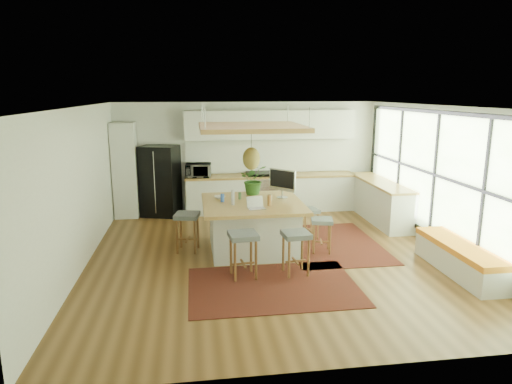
{
  "coord_description": "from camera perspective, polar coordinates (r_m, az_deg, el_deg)",
  "views": [
    {
      "loc": [
        -1.36,
        -7.7,
        2.94
      ],
      "look_at": [
        -0.2,
        0.5,
        1.1
      ],
      "focal_mm": 31.69,
      "sensor_mm": 36.0,
      "label": 1
    }
  ],
  "objects": [
    {
      "name": "upper_cabinets",
      "position": [
        11.21,
        1.8,
        8.48
      ],
      "size": [
        4.2,
        0.34,
        0.7
      ],
      "primitive_type": "cube",
      "color": "silver",
      "rests_on": "wall_back"
    },
    {
      "name": "microwave",
      "position": [
        10.98,
        -7.29,
        2.93
      ],
      "size": [
        0.62,
        0.38,
        0.41
      ],
      "primitive_type": "imported",
      "rotation": [
        0.0,
        0.0,
        -0.08
      ],
      "color": "#A5A5AA",
      "rests_on": "back_counter_top"
    },
    {
      "name": "backsplash",
      "position": [
        11.46,
        1.64,
        4.55
      ],
      "size": [
        4.2,
        0.02,
        0.8
      ],
      "primitive_type": "cube",
      "color": "white",
      "rests_on": "wall_back"
    },
    {
      "name": "island_bottle_1",
      "position": [
        8.22,
        -3.07,
        -0.97
      ],
      "size": [
        0.07,
        0.07,
        0.19
      ],
      "primitive_type": "cylinder",
      "color": "silver",
      "rests_on": "island"
    },
    {
      "name": "island_bottle_0",
      "position": [
        8.45,
        -4.23,
        -0.61
      ],
      "size": [
        0.07,
        0.07,
        0.19
      ],
      "primitive_type": "cylinder",
      "color": "#3A6EE9",
      "rests_on": "island"
    },
    {
      "name": "ceiling",
      "position": [
        7.82,
        2.0,
        10.75
      ],
      "size": [
        7.0,
        7.0,
        0.0
      ],
      "primitive_type": "plane",
      "rotation": [
        3.14,
        0.0,
        0.0
      ],
      "color": "white",
      "rests_on": "ground"
    },
    {
      "name": "fridge",
      "position": [
        11.07,
        -12.0,
        1.77
      ],
      "size": [
        1.01,
        0.89,
        1.7
      ],
      "primitive_type": null,
      "rotation": [
        0.0,
        0.0,
        -0.32
      ],
      "color": "black",
      "rests_on": "floor"
    },
    {
      "name": "pantry",
      "position": [
        11.15,
        -16.15,
        2.66
      ],
      "size": [
        0.55,
        0.6,
        2.25
      ],
      "primitive_type": "cube",
      "color": "silver",
      "rests_on": "floor"
    },
    {
      "name": "range",
      "position": [
        11.28,
        0.61,
        0.03
      ],
      "size": [
        0.76,
        0.62,
        1.0
      ],
      "primitive_type": null,
      "color": "#A5A5AA",
      "rests_on": "floor"
    },
    {
      "name": "laptop",
      "position": [
        7.91,
        0.07,
        -1.3
      ],
      "size": [
        0.35,
        0.36,
        0.22
      ],
      "primitive_type": null,
      "rotation": [
        0.0,
        0.0,
        0.17
      ],
      "color": "#A5A5AA",
      "rests_on": "island"
    },
    {
      "name": "window_bench",
      "position": [
        8.25,
        24.23,
        -7.66
      ],
      "size": [
        0.52,
        2.0,
        0.5
      ],
      "primitive_type": null,
      "color": "silver",
      "rests_on": "floor"
    },
    {
      "name": "floor",
      "position": [
        8.36,
        1.86,
        -8.08
      ],
      "size": [
        7.0,
        7.0,
        0.0
      ],
      "primitive_type": "plane",
      "color": "#553518",
      "rests_on": "ground"
    },
    {
      "name": "island_bottle_4",
      "position": [
        8.62,
        -1.98,
        -0.32
      ],
      "size": [
        0.07,
        0.07,
        0.19
      ],
      "primitive_type": "cylinder",
      "color": "#497144",
      "rests_on": "island"
    },
    {
      "name": "back_counter_top",
      "position": [
        11.24,
        1.88,
        2.06
      ],
      "size": [
        4.24,
        0.64,
        0.05
      ],
      "primitive_type": "cube",
      "color": "olive",
      "rests_on": "back_counter_base"
    },
    {
      "name": "rug_near",
      "position": [
        7.12,
        2.21,
        -11.83
      ],
      "size": [
        2.6,
        1.8,
        0.01
      ],
      "primitive_type": "cube",
      "color": "black",
      "rests_on": "floor"
    },
    {
      "name": "stool_near_right",
      "position": [
        7.48,
        5.04,
        -7.74
      ],
      "size": [
        0.46,
        0.46,
        0.72
      ],
      "primitive_type": null,
      "rotation": [
        0.0,
        0.0,
        0.09
      ],
      "color": "#4E5456",
      "rests_on": "floor"
    },
    {
      "name": "stool_left_side",
      "position": [
        8.61,
        -8.63,
        -5.1
      ],
      "size": [
        0.51,
        0.51,
        0.73
      ],
      "primitive_type": null,
      "rotation": [
        0.0,
        0.0,
        -1.76
      ],
      "color": "#4E5456",
      "rests_on": "floor"
    },
    {
      "name": "island_bottle_3",
      "position": [
        8.5,
        1.85,
        -0.5
      ],
      "size": [
        0.07,
        0.07,
        0.19
      ],
      "primitive_type": "cylinder",
      "color": "silver",
      "rests_on": "island"
    },
    {
      "name": "window_wall",
      "position": [
        9.09,
        22.35,
        1.82
      ],
      "size": [
        0.1,
        6.2,
        2.6
      ],
      "primitive_type": null,
      "color": "black",
      "rests_on": "wall_right"
    },
    {
      "name": "island",
      "position": [
        8.55,
        -0.44,
        -4.31
      ],
      "size": [
        1.85,
        1.85,
        0.93
      ],
      "primitive_type": null,
      "color": "olive",
      "rests_on": "floor"
    },
    {
      "name": "ceiling_panel",
      "position": [
        8.22,
        -0.6,
        6.3
      ],
      "size": [
        1.86,
        1.86,
        0.8
      ],
      "primitive_type": null,
      "color": "olive",
      "rests_on": "ceiling"
    },
    {
      "name": "island_bowl",
      "position": [
        8.71,
        -4.57,
        -0.68
      ],
      "size": [
        0.25,
        0.25,
        0.05
      ],
      "primitive_type": "imported",
      "rotation": [
        0.0,
        0.0,
        0.2
      ],
      "color": "silver",
      "rests_on": "island"
    },
    {
      "name": "right_counter_base",
      "position": [
        10.9,
        15.38,
        -1.19
      ],
      "size": [
        0.6,
        2.5,
        0.88
      ],
      "primitive_type": "cube",
      "color": "silver",
      "rests_on": "floor"
    },
    {
      "name": "stool_near_left",
      "position": [
        7.33,
        -1.62,
        -8.13
      ],
      "size": [
        0.49,
        0.49,
        0.75
      ],
      "primitive_type": null,
      "rotation": [
        0.0,
        0.0,
        0.1
      ],
      "color": "#4E5456",
      "rests_on": "floor"
    },
    {
      "name": "wall_front",
      "position": [
        4.7,
        9.36,
        -7.48
      ],
      "size": [
        6.5,
        0.0,
        6.5
      ],
      "primitive_type": "plane",
      "rotation": [
        -1.57,
        0.0,
        0.0
      ],
      "color": "silver",
      "rests_on": "ground"
    },
    {
      "name": "stool_right_back",
      "position": [
        9.28,
        6.63,
        -3.74
      ],
      "size": [
        0.44,
        0.44,
        0.63
      ],
      "primitive_type": null,
      "rotation": [
        0.0,
        0.0,
        1.78
      ],
      "color": "#4E5456",
      "rests_on": "floor"
    },
    {
      "name": "rug_right",
      "position": [
        9.13,
        9.55,
        -6.42
      ],
      "size": [
        1.8,
        2.6,
        0.01
      ],
      "primitive_type": "cube",
      "color": "black",
      "rests_on": "floor"
    },
    {
      "name": "island_plant",
      "position": [
        9.02,
        -0.26,
        1.18
      ],
      "size": [
        0.56,
        0.62,
        0.47
      ],
      "primitive_type": "imported",
      "rotation": [
        0.0,
        0.0,
        -0.02
      ],
      "color": "#1E4C19",
      "rests_on": "island"
    },
    {
      "name": "wall_left",
      "position": [
        8.09,
        -21.39,
        0.31
      ],
      "size": [
        0.0,
        7.0,
        7.0
      ],
      "primitive_type": "plane",
      "rotation": [
        1.57,
        0.0,
        1.57
      ],
      "color": "silver",
      "rests_on": "ground"
    },
    {
      "name": "wall_back",
      "position": [
        11.4,
        -1.12,
        4.51
      ],
      "size": [
        6.5,
        0.0,
        6.5
      ],
      "primitive_type": "plane",
      "rotation": [
        1.57,
        0.0,
        0.0
      ],
      "color": "silver",
      "rests_on": "ground"
    },
    {
      "name": "back_counter_base",
      "position": [
        11.33,
        1.86,
        -0.23
      ],
      "size": [
        4.2,
        0.6,
        0.88
      ],
      "primitive_type": "cube",
      "color": "silver",
      "rests_on": "floor"
    },
    {
      "name": "island_bottle_2",
      "position": [
        8.15,
        1.58,
        -1.07
      ],
      "size": [
        0.07,
        0.07,
        0.19
      ],
      "primitive_type": "cylinder",
      "color": "#9D6534",
      "rests_on": "island"
    },
    {
      "name": "stool_right_front",
      "position": [
        8.53,
        8.27,
        -5.25
      ],
      "size": [
        0.46,
        0.46,
        0.65
      ],
      "primitive_type": null,
      "rotation": [
        0.0,
        0.0,
        1.36
      ],
      "color": "#4E5456",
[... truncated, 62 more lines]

